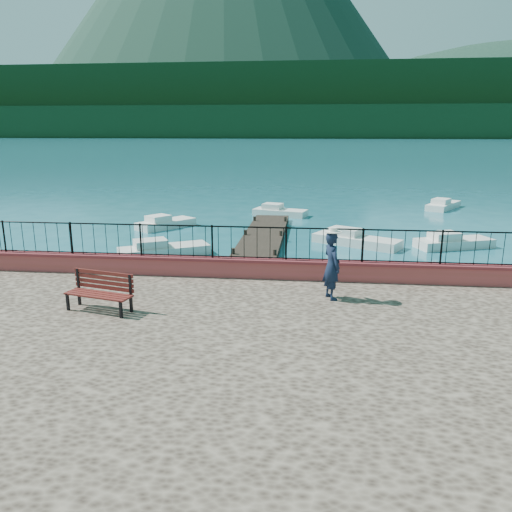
% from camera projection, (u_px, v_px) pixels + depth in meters
% --- Properties ---
extents(ground, '(2000.00, 2000.00, 0.00)m').
position_uv_depth(ground, '(289.00, 375.00, 11.55)').
color(ground, '#19596B').
rests_on(ground, ground).
extents(parapet, '(28.00, 0.46, 0.58)m').
position_uv_depth(parapet, '(296.00, 269.00, 14.74)').
color(parapet, '#AA3D45').
rests_on(parapet, promenade).
extents(railing, '(27.00, 0.05, 0.95)m').
position_uv_depth(railing, '(296.00, 244.00, 14.55)').
color(railing, black).
rests_on(railing, parapet).
extents(dock, '(2.00, 16.00, 0.30)m').
position_uv_depth(dock, '(259.00, 247.00, 23.28)').
color(dock, '#2D231C').
rests_on(dock, ground).
extents(far_forest, '(900.00, 60.00, 18.00)m').
position_uv_depth(far_forest, '(314.00, 122.00, 298.06)').
color(far_forest, black).
rests_on(far_forest, ground).
extents(foothills, '(900.00, 120.00, 44.00)m').
position_uv_depth(foothills, '(314.00, 104.00, 352.57)').
color(foothills, black).
rests_on(foothills, ground).
extents(park_bench, '(1.78, 0.95, 0.94)m').
position_uv_depth(park_bench, '(100.00, 299.00, 12.15)').
color(park_bench, black).
rests_on(park_bench, promenade).
extents(person, '(0.66, 0.77, 1.78)m').
position_uv_depth(person, '(332.00, 266.00, 12.88)').
color(person, '#101B32').
rests_on(person, promenade).
extents(hat, '(0.44, 0.44, 0.12)m').
position_uv_depth(hat, '(333.00, 230.00, 12.64)').
color(hat, white).
rests_on(hat, person).
extents(boat_0, '(4.09, 3.08, 0.80)m').
position_uv_depth(boat_0, '(164.00, 247.00, 22.28)').
color(boat_0, silver).
rests_on(boat_0, ground).
extents(boat_1, '(4.34, 3.20, 0.80)m').
position_uv_depth(boat_1, '(357.00, 237.00, 24.24)').
color(boat_1, silver).
rests_on(boat_1, ground).
extents(boat_2, '(3.86, 2.45, 0.80)m').
position_uv_depth(boat_2, '(454.00, 239.00, 23.75)').
color(boat_2, silver).
rests_on(boat_2, ground).
extents(boat_3, '(3.11, 3.51, 0.80)m').
position_uv_depth(boat_3, '(166.00, 221.00, 28.53)').
color(boat_3, white).
rests_on(boat_3, ground).
extents(boat_4, '(3.65, 2.21, 0.80)m').
position_uv_depth(boat_4, '(280.00, 210.00, 32.40)').
color(boat_4, silver).
rests_on(boat_4, ground).
extents(boat_5, '(3.09, 3.89, 0.80)m').
position_uv_depth(boat_5, '(444.00, 203.00, 35.29)').
color(boat_5, silver).
rests_on(boat_5, ground).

